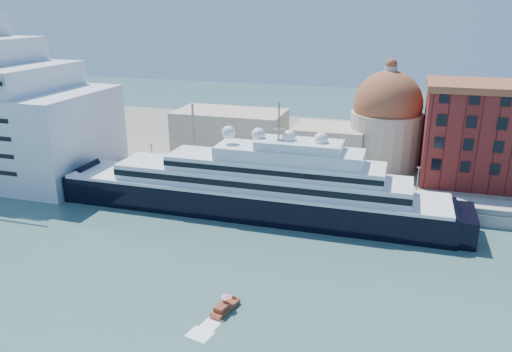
% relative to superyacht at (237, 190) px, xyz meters
% --- Properties ---
extents(ground, '(400.00, 400.00, 0.00)m').
position_rel_superyacht_xyz_m(ground, '(6.07, -23.00, -4.78)').
color(ground, '#335857').
rests_on(ground, ground).
extents(quay, '(180.00, 10.00, 2.50)m').
position_rel_superyacht_xyz_m(quay, '(6.07, 11.00, -3.53)').
color(quay, gray).
rests_on(quay, ground).
extents(land, '(260.00, 72.00, 2.00)m').
position_rel_superyacht_xyz_m(land, '(6.07, 52.00, -3.78)').
color(land, slate).
rests_on(land, ground).
extents(quay_fence, '(180.00, 0.10, 1.20)m').
position_rel_superyacht_xyz_m(quay_fence, '(6.07, 6.50, -1.68)').
color(quay_fence, slate).
rests_on(quay_fence, quay).
extents(superyacht, '(92.65, 12.84, 27.69)m').
position_rel_superyacht_xyz_m(superyacht, '(0.00, 0.00, 0.00)').
color(superyacht, black).
rests_on(superyacht, ground).
extents(service_barge, '(11.25, 4.48, 2.48)m').
position_rel_superyacht_xyz_m(service_barge, '(-39.99, -2.12, -4.07)').
color(service_barge, white).
rests_on(service_barge, ground).
extents(water_taxi, '(2.92, 5.63, 2.55)m').
position_rel_superyacht_xyz_m(water_taxi, '(10.23, -35.54, -4.17)').
color(water_taxi, brown).
rests_on(water_taxi, ground).
extents(church, '(66.00, 18.00, 25.50)m').
position_rel_superyacht_xyz_m(church, '(12.46, 34.72, 6.13)').
color(church, beige).
rests_on(church, land).
extents(lamp_posts, '(120.80, 2.40, 18.00)m').
position_rel_superyacht_xyz_m(lamp_posts, '(-6.60, 9.27, 5.06)').
color(lamp_posts, slate).
rests_on(lamp_posts, quay).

